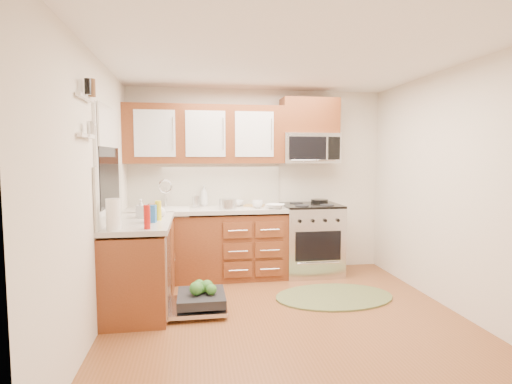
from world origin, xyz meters
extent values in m
plane|color=brown|center=(0.00, 0.00, 0.00)|extent=(3.50, 3.50, 0.00)
plane|color=white|center=(0.00, 0.00, 2.50)|extent=(3.50, 3.50, 0.00)
cube|color=silver|center=(0.00, 1.75, 1.25)|extent=(3.50, 0.04, 2.50)
cube|color=silver|center=(0.00, -1.75, 1.25)|extent=(3.50, 0.04, 2.50)
cube|color=silver|center=(-1.75, 0.00, 1.25)|extent=(0.04, 3.50, 2.50)
cube|color=silver|center=(1.75, 0.00, 1.25)|extent=(0.04, 3.50, 2.50)
cube|color=#5B2814|center=(-0.73, 1.45, 0.42)|extent=(2.05, 0.60, 0.85)
cube|color=#5B2814|center=(-1.45, 0.52, 0.42)|extent=(0.60, 1.25, 0.85)
cube|color=beige|center=(-0.72, 1.44, 0.90)|extent=(2.07, 0.64, 0.05)
cube|color=beige|center=(-1.44, 0.53, 0.90)|extent=(0.64, 1.27, 0.05)
cube|color=beige|center=(-0.73, 1.74, 1.21)|extent=(2.05, 0.02, 0.57)
cube|color=beige|center=(-1.74, 0.52, 1.21)|extent=(0.02, 1.25, 0.57)
cube|color=#5B2814|center=(0.68, 1.57, 2.13)|extent=(0.76, 0.35, 0.47)
cube|color=white|center=(-1.71, 0.50, 1.88)|extent=(0.02, 0.96, 0.40)
cube|color=white|center=(-1.72, -0.35, 2.05)|extent=(0.04, 0.40, 0.03)
cube|color=white|center=(-1.72, -0.35, 1.75)|extent=(0.04, 0.40, 0.03)
cylinder|color=black|center=(0.85, 1.60, 0.97)|extent=(0.29, 0.29, 0.04)
cylinder|color=silver|center=(-0.46, 1.30, 0.99)|extent=(0.27, 0.27, 0.13)
cube|color=#AA844D|center=(-0.08, 1.55, 0.93)|extent=(0.30, 0.24, 0.02)
cylinder|color=silver|center=(-0.85, 1.49, 1.00)|extent=(0.11, 0.11, 0.16)
cylinder|color=white|center=(-1.60, 0.00, 1.07)|extent=(0.15, 0.15, 0.29)
cylinder|color=yellow|center=(-1.25, 0.50, 1.03)|extent=(0.08, 0.08, 0.20)
cylinder|color=#AE140E|center=(-1.31, 0.00, 1.04)|extent=(0.07, 0.07, 0.22)
cube|color=brown|center=(-1.32, 0.88, 0.99)|extent=(0.15, 0.13, 0.13)
cube|color=#245EAB|center=(-1.32, 0.37, 1.01)|extent=(0.12, 0.09, 0.18)
imported|color=#999999|center=(0.15, 1.25, 0.95)|extent=(0.31, 0.31, 0.06)
imported|color=#999999|center=(-0.33, 1.60, 0.96)|extent=(0.27, 0.27, 0.08)
imported|color=#999999|center=(-0.07, 1.33, 0.98)|extent=(0.14, 0.14, 0.10)
imported|color=#999999|center=(-0.75, 1.68, 1.06)|extent=(0.13, 0.13, 0.27)
imported|color=#999999|center=(-1.45, 0.71, 1.03)|extent=(0.11, 0.11, 0.20)
imported|color=#999999|center=(-1.25, 0.74, 1.00)|extent=(0.14, 0.14, 0.15)
camera|label=1|loc=(-0.88, -3.72, 1.58)|focal=28.00mm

